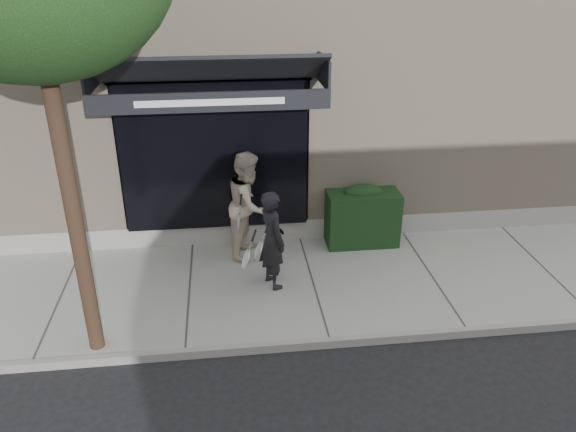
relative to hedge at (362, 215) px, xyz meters
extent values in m
plane|color=black|center=(-1.10, -1.25, -0.66)|extent=(80.00, 80.00, 0.00)
cube|color=#9F9F9A|center=(-1.10, -1.25, -0.60)|extent=(20.00, 3.00, 0.12)
cube|color=gray|center=(-1.10, -2.80, -0.59)|extent=(20.00, 0.10, 0.14)
cube|color=#BCA98F|center=(-1.10, 3.75, 2.09)|extent=(14.00, 7.00, 5.50)
cube|color=gray|center=(-1.10, 0.45, -0.41)|extent=(14.02, 0.42, 0.50)
cube|color=black|center=(-2.60, 0.30, 1.14)|extent=(3.20, 0.30, 2.60)
cube|color=gray|center=(-4.20, 0.45, 1.14)|extent=(0.08, 0.40, 2.60)
cube|color=gray|center=(-1.00, 0.45, 1.14)|extent=(0.08, 0.40, 2.60)
cube|color=gray|center=(-2.60, 0.45, 2.48)|extent=(3.36, 0.40, 0.12)
cube|color=black|center=(-2.60, -0.25, 2.74)|extent=(3.60, 1.03, 0.55)
cube|color=black|center=(-2.60, -0.75, 2.35)|extent=(3.60, 0.05, 0.30)
cube|color=white|center=(-2.60, -0.78, 2.35)|extent=(2.20, 0.01, 0.10)
cube|color=black|center=(-4.38, -0.25, 2.66)|extent=(0.04, 1.00, 0.45)
cube|color=black|center=(-0.82, -0.25, 2.66)|extent=(0.04, 1.00, 0.45)
cube|color=black|center=(0.00, 0.00, -0.04)|extent=(1.30, 0.70, 1.00)
ellipsoid|color=black|center=(0.00, 0.00, 0.46)|extent=(0.71, 0.38, 0.27)
cylinder|color=black|center=(-4.30, -2.55, 1.74)|extent=(0.20, 0.20, 4.80)
imported|color=black|center=(-1.76, -1.27, 0.28)|extent=(0.59, 0.70, 1.63)
torus|color=silver|center=(-1.99, -1.53, 0.23)|extent=(0.14, 0.31, 0.29)
cylinder|color=silver|center=(-1.99, -1.53, 0.23)|extent=(0.11, 0.27, 0.26)
cylinder|color=silver|center=(-1.99, -1.53, 0.23)|extent=(0.18, 0.03, 0.08)
cylinder|color=black|center=(-1.99, -1.53, 0.23)|extent=(0.20, 0.04, 0.10)
torus|color=silver|center=(-2.19, -1.66, 0.16)|extent=(0.14, 0.31, 0.30)
cylinder|color=silver|center=(-2.19, -1.66, 0.16)|extent=(0.11, 0.28, 0.26)
cylinder|color=silver|center=(-2.19, -1.66, 0.16)|extent=(0.18, 0.03, 0.08)
cylinder|color=black|center=(-2.19, -1.66, 0.16)|extent=(0.20, 0.05, 0.09)
imported|color=#C3B49C|center=(-2.06, -0.18, 0.41)|extent=(0.98, 1.10, 1.89)
torus|color=silver|center=(-2.25, -0.54, 0.25)|extent=(0.11, 0.31, 0.30)
cylinder|color=silver|center=(-2.25, -0.54, 0.25)|extent=(0.08, 0.27, 0.27)
cylinder|color=silver|center=(-2.25, -0.54, 0.25)|extent=(0.18, 0.05, 0.04)
cylinder|color=black|center=(-2.25, -0.54, 0.25)|extent=(0.20, 0.07, 0.06)
camera|label=1|loc=(-2.43, -9.00, 4.39)|focal=35.00mm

